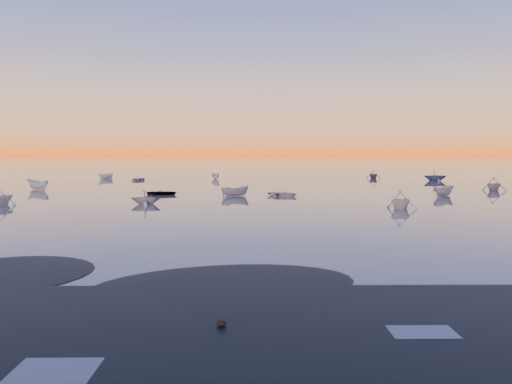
{
  "coord_description": "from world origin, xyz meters",
  "views": [
    {
      "loc": [
        -0.31,
        -23.14,
        5.57
      ],
      "look_at": [
        0.22,
        28.0,
        1.39
      ],
      "focal_mm": 35.0,
      "sensor_mm": 36.0,
      "label": 1
    }
  ],
  "objects": [
    {
      "name": "mud_lobes",
      "position": [
        0.0,
        -1.0,
        0.01
      ],
      "size": [
        140.0,
        6.0,
        0.07
      ],
      "primitive_type": null,
      "color": "black",
      "rests_on": "ground"
    },
    {
      "name": "moored_fleet",
      "position": [
        0.0,
        53.0,
        0.0
      ],
      "size": [
        124.0,
        58.0,
        1.2
      ],
      "primitive_type": null,
      "color": "white",
      "rests_on": "ground"
    },
    {
      "name": "ground",
      "position": [
        0.0,
        100.0,
        0.0
      ],
      "size": [
        600.0,
        600.0,
        0.0
      ],
      "primitive_type": "plane",
      "color": "#655A54",
      "rests_on": "ground"
    },
    {
      "name": "boat_near_center",
      "position": [
        -2.28,
        38.76,
        0.0
      ],
      "size": [
        2.66,
        3.93,
        1.25
      ],
      "primitive_type": "imported",
      "rotation": [
        0.0,
        0.0,
        1.91
      ],
      "color": "gray",
      "rests_on": "ground"
    }
  ]
}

